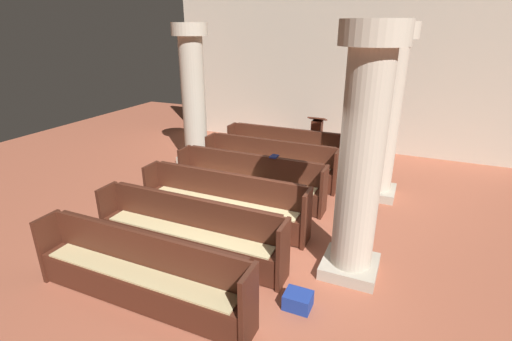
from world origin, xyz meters
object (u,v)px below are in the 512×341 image
object	(u,v)px
pew_row_3	(224,200)
kneeler_box_blue	(298,300)
pew_row_1	(270,161)
pillar_aisle_side	(385,112)
pew_row_0	(286,147)
hymn_book	(274,156)
pew_row_4	(189,229)
pillar_aisle_rear	(362,156)
lectern	(316,138)
pew_row_2	(250,178)
pew_row_5	(139,270)
pillar_far_side	(193,93)

from	to	relation	value
pew_row_3	kneeler_box_blue	world-z (taller)	pew_row_3
pew_row_1	pillar_aisle_side	xyz separation A→B (m)	(2.37, 0.20, 1.32)
pew_row_0	hymn_book	bearing A→B (deg)	-77.59
pew_row_4	pillar_aisle_rear	xyz separation A→B (m)	(2.37, 0.64, 1.32)
pillar_aisle_rear	kneeler_box_blue	bearing A→B (deg)	-114.46
pillar_aisle_rear	lectern	world-z (taller)	pillar_aisle_rear
pew_row_2	pillar_aisle_side	world-z (taller)	pillar_aisle_side
pew_row_4	pew_row_5	xyz separation A→B (m)	(0.00, -1.13, 0.00)
pillar_aisle_rear	kneeler_box_blue	size ratio (longest dim) A/B	9.98
pew_row_0	pillar_aisle_rear	xyz separation A→B (m)	(2.37, -3.87, 1.32)
kneeler_box_blue	pew_row_0	bearing A→B (deg)	111.13
pew_row_5	pillar_aisle_side	world-z (taller)	pillar_aisle_side
pew_row_0	pillar_aisle_rear	bearing A→B (deg)	-58.55
pew_row_4	pillar_aisle_rear	bearing A→B (deg)	15.18
hymn_book	pew_row_1	bearing A→B (deg)	115.80
pew_row_2	pew_row_4	xyz separation A→B (m)	(0.00, -2.26, 0.00)
pew_row_5	pillar_far_side	bearing A→B (deg)	114.77
pew_row_0	pillar_aisle_side	bearing A→B (deg)	-21.31
pew_row_4	pillar_far_side	size ratio (longest dim) A/B	0.90
pew_row_1	pew_row_5	bearing A→B (deg)	-90.00
pew_row_1	hymn_book	size ratio (longest dim) A/B	15.44
pew_row_2	pew_row_3	bearing A→B (deg)	-90.00
pillar_far_side	kneeler_box_blue	size ratio (longest dim) A/B	9.98
pew_row_2	lectern	size ratio (longest dim) A/B	2.92
pillar_aisle_rear	kneeler_box_blue	world-z (taller)	pillar_aisle_rear
lectern	pew_row_3	bearing A→B (deg)	-95.29
pew_row_2	hymn_book	size ratio (longest dim) A/B	15.44
pillar_far_side	pillar_aisle_rear	world-z (taller)	same
pew_row_3	pillar_aisle_side	xyz separation A→B (m)	(2.37, 2.46, 1.32)
pillar_aisle_side	pillar_far_side	world-z (taller)	same
pillar_aisle_side	lectern	world-z (taller)	pillar_aisle_side
pillar_aisle_rear	hymn_book	xyz separation A→B (m)	(-1.91, 1.80, -0.84)
lectern	kneeler_box_blue	size ratio (longest dim) A/B	3.09
pillar_far_side	lectern	bearing A→B (deg)	35.16
hymn_book	pew_row_2	bearing A→B (deg)	-157.80
pew_row_2	pillar_aisle_rear	distance (m)	3.16
pew_row_0	pillar_far_side	world-z (taller)	pillar_far_side
pew_row_0	pew_row_2	world-z (taller)	same
pew_row_1	pillar_aisle_rear	size ratio (longest dim) A/B	0.90
pew_row_0	pew_row_4	world-z (taller)	same
pew_row_0	pew_row_1	size ratio (longest dim) A/B	1.00
pew_row_5	pillar_aisle_rear	bearing A→B (deg)	36.79
pew_row_3	pew_row_1	bearing A→B (deg)	90.00
pew_row_2	kneeler_box_blue	world-z (taller)	pew_row_2
pew_row_1	kneeler_box_blue	bearing A→B (deg)	-63.34
pew_row_1	lectern	bearing A→B (deg)	79.91
hymn_book	pillar_aisle_rear	bearing A→B (deg)	-43.27
pew_row_1	kneeler_box_blue	distance (m)	4.25
pew_row_2	lectern	xyz separation A→B (m)	(0.44, 3.58, -0.05)
pew_row_5	pillar_aisle_rear	distance (m)	3.24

